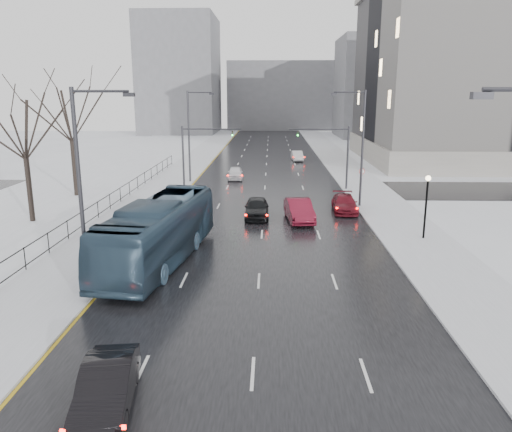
# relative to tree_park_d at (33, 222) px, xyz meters

# --- Properties ---
(road) EXTENTS (16.00, 150.00, 0.04)m
(road) POSITION_rel_tree_park_d_xyz_m (17.80, 26.00, 0.02)
(road) COLOR black
(road) RESTS_ON ground
(cross_road) EXTENTS (130.00, 10.00, 0.04)m
(cross_road) POSITION_rel_tree_park_d_xyz_m (17.80, 14.00, 0.02)
(cross_road) COLOR black
(cross_road) RESTS_ON ground
(sidewalk_left) EXTENTS (5.00, 150.00, 0.16)m
(sidewalk_left) POSITION_rel_tree_park_d_xyz_m (7.30, 26.00, 0.08)
(sidewalk_left) COLOR silver
(sidewalk_left) RESTS_ON ground
(sidewalk_right) EXTENTS (5.00, 150.00, 0.16)m
(sidewalk_right) POSITION_rel_tree_park_d_xyz_m (28.30, 26.00, 0.08)
(sidewalk_right) COLOR silver
(sidewalk_right) RESTS_ON ground
(park_strip) EXTENTS (14.00, 150.00, 0.12)m
(park_strip) POSITION_rel_tree_park_d_xyz_m (-2.20, 26.00, 0.06)
(park_strip) COLOR white
(park_strip) RESTS_ON ground
(tree_park_d) EXTENTS (8.75, 8.75, 12.50)m
(tree_park_d) POSITION_rel_tree_park_d_xyz_m (0.00, 0.00, 0.00)
(tree_park_d) COLOR black
(tree_park_d) RESTS_ON ground
(tree_park_e) EXTENTS (9.45, 9.45, 13.50)m
(tree_park_e) POSITION_rel_tree_park_d_xyz_m (-0.40, 10.00, 0.00)
(tree_park_e) COLOR black
(tree_park_e) RESTS_ON ground
(iron_fence) EXTENTS (0.06, 70.00, 1.30)m
(iron_fence) POSITION_rel_tree_park_d_xyz_m (4.80, -4.00, 0.91)
(iron_fence) COLOR black
(iron_fence) RESTS_ON sidewalk_left
(streetlight_r_mid) EXTENTS (2.95, 0.25, 10.00)m
(streetlight_r_mid) POSITION_rel_tree_park_d_xyz_m (25.97, 6.00, 5.62)
(streetlight_r_mid) COLOR #2D2D33
(streetlight_r_mid) RESTS_ON ground
(streetlight_l_near) EXTENTS (2.95, 0.25, 10.00)m
(streetlight_l_near) POSITION_rel_tree_park_d_xyz_m (9.63, -14.00, 5.62)
(streetlight_l_near) COLOR #2D2D33
(streetlight_l_near) RESTS_ON ground
(streetlight_l_far) EXTENTS (2.95, 0.25, 10.00)m
(streetlight_l_far) POSITION_rel_tree_park_d_xyz_m (9.63, 18.00, 5.62)
(streetlight_l_far) COLOR #2D2D33
(streetlight_l_far) RESTS_ON ground
(lamppost_r_mid) EXTENTS (0.36, 0.36, 4.28)m
(lamppost_r_mid) POSITION_rel_tree_park_d_xyz_m (28.80, -4.00, 2.94)
(lamppost_r_mid) COLOR black
(lamppost_r_mid) RESTS_ON sidewalk_right
(mast_signal_right) EXTENTS (6.10, 0.33, 6.50)m
(mast_signal_right) POSITION_rel_tree_park_d_xyz_m (25.13, 14.00, 4.11)
(mast_signal_right) COLOR #2D2D33
(mast_signal_right) RESTS_ON ground
(mast_signal_left) EXTENTS (6.10, 0.33, 6.50)m
(mast_signal_left) POSITION_rel_tree_park_d_xyz_m (10.47, 14.00, 4.11)
(mast_signal_left) COLOR #2D2D33
(mast_signal_left) RESTS_ON ground
(no_uturn_sign) EXTENTS (0.60, 0.06, 2.70)m
(no_uturn_sign) POSITION_rel_tree_park_d_xyz_m (27.00, 10.00, 2.30)
(no_uturn_sign) COLOR #2D2D33
(no_uturn_sign) RESTS_ON sidewalk_right
(civic_building) EXTENTS (41.00, 31.00, 24.80)m
(civic_building) POSITION_rel_tree_park_d_xyz_m (52.80, 38.00, 11.21)
(civic_building) COLOR gray
(civic_building) RESTS_ON ground
(bldg_far_right) EXTENTS (24.00, 20.00, 22.00)m
(bldg_far_right) POSITION_rel_tree_park_d_xyz_m (45.80, 81.00, 11.00)
(bldg_far_right) COLOR slate
(bldg_far_right) RESTS_ON ground
(bldg_far_left) EXTENTS (18.00, 22.00, 28.00)m
(bldg_far_left) POSITION_rel_tree_park_d_xyz_m (-4.20, 91.00, 14.00)
(bldg_far_left) COLOR slate
(bldg_far_left) RESTS_ON ground
(bldg_far_center) EXTENTS (30.00, 18.00, 18.00)m
(bldg_far_center) POSITION_rel_tree_park_d_xyz_m (21.80, 106.00, 9.00)
(bldg_far_center) COLOR slate
(bldg_far_center) RESTS_ON ground
(sedan_left_near) EXTENTS (2.16, 4.64, 1.47)m
(sedan_left_near) POSITION_rel_tree_park_d_xyz_m (13.30, -23.13, 0.78)
(sedan_left_near) COLOR black
(sedan_left_near) RESTS_ON road
(bus) EXTENTS (4.85, 13.56, 3.69)m
(bus) POSITION_rel_tree_park_d_xyz_m (11.92, -9.04, 1.89)
(bus) COLOR #2D4457
(bus) RESTS_ON road
(sedan_center_near) EXTENTS (1.98, 4.76, 1.61)m
(sedan_center_near) POSITION_rel_tree_park_d_xyz_m (17.30, 1.87, 0.85)
(sedan_center_near) COLOR black
(sedan_center_near) RESTS_ON road
(sedan_right_near) EXTENTS (2.35, 5.33, 1.70)m
(sedan_right_near) POSITION_rel_tree_park_d_xyz_m (20.62, 0.90, 0.89)
(sedan_right_near) COLOR maroon
(sedan_right_near) RESTS_ON road
(sedan_right_far) EXTENTS (2.18, 4.93, 1.41)m
(sedan_right_far) POSITION_rel_tree_park_d_xyz_m (24.61, 4.11, 0.74)
(sedan_right_far) COLOR maroon
(sedan_right_far) RESTS_ON road
(sedan_center_far) EXTENTS (1.87, 4.30, 1.44)m
(sedan_center_far) POSITION_rel_tree_park_d_xyz_m (14.30, 20.24, 0.76)
(sedan_center_far) COLOR white
(sedan_center_far) RESTS_ON road
(sedan_right_distant) EXTENTS (1.79, 4.39, 1.42)m
(sedan_right_distant) POSITION_rel_tree_park_d_xyz_m (22.30, 36.78, 0.75)
(sedan_right_distant) COLOR silver
(sedan_right_distant) RESTS_ON road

